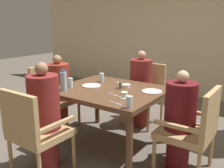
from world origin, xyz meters
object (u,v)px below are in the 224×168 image
at_px(plate_main_right, 91,86).
at_px(teacup_with_saucer, 124,95).
at_px(bowl_small, 126,86).
at_px(water_bottle, 64,81).
at_px(chair_left_side, 52,94).
at_px(chair_far_side, 145,91).
at_px(diner_in_left_chair, 59,92).
at_px(chair_right_side, 193,128).
at_px(plate_main_left, 152,91).
at_px(diner_in_right_chair, 180,120).
at_px(glass_tall_far, 129,102).
at_px(diner_in_far_chair, 141,88).
at_px(glass_tall_mid, 102,77).
at_px(glass_tall_near, 70,83).
at_px(chair_near_corner, 34,129).
at_px(diner_in_near_chair, 45,116).

distance_m(plate_main_right, teacup_with_saucer, 0.64).
distance_m(bowl_small, water_bottle, 0.76).
xyz_separation_m(chair_left_side, plate_main_right, (0.77, -0.02, 0.25)).
height_order(chair_far_side, bowl_small, chair_far_side).
height_order(diner_in_left_chair, bowl_small, diner_in_left_chair).
bearing_deg(water_bottle, plate_main_right, 66.80).
relative_size(chair_right_side, plate_main_left, 3.85).
distance_m(chair_left_side, diner_in_right_chair, 1.92).
distance_m(plate_main_right, glass_tall_far, 0.93).
bearing_deg(water_bottle, bowl_small, 45.47).
bearing_deg(plate_main_right, chair_left_side, 178.31).
bearing_deg(diner_in_far_chair, chair_left_side, -142.47).
height_order(diner_in_left_chair, teacup_with_saucer, diner_in_left_chair).
height_order(chair_far_side, diner_in_far_chair, diner_in_far_chair).
relative_size(chair_right_side, glass_tall_mid, 7.63).
distance_m(chair_left_side, glass_tall_near, 0.70).
distance_m(chair_near_corner, teacup_with_saucer, 0.98).
xyz_separation_m(chair_left_side, glass_tall_far, (1.58, -0.46, 0.30)).
xyz_separation_m(diner_in_far_chair, teacup_with_saucer, (0.34, -1.00, 0.19)).
bearing_deg(glass_tall_mid, chair_far_side, 66.61).
distance_m(diner_in_left_chair, diner_in_right_chair, 1.78).
bearing_deg(plate_main_right, water_bottle, -113.20).
bearing_deg(teacup_with_saucer, water_bottle, -168.89).
xyz_separation_m(chair_near_corner, glass_tall_far, (0.81, 0.48, 0.30)).
xyz_separation_m(diner_in_left_chair, diner_in_right_chair, (1.78, -0.00, -0.01)).
distance_m(chair_far_side, plate_main_right, 1.02).
relative_size(teacup_with_saucer, glass_tall_near, 1.01).
bearing_deg(diner_in_right_chair, glass_tall_mid, 168.59).
bearing_deg(diner_in_near_chair, diner_in_far_chair, 80.92).
distance_m(diner_in_far_chair, chair_near_corner, 1.75).
bearing_deg(diner_in_right_chair, diner_in_near_chair, -145.28).
height_order(glass_tall_near, glass_tall_mid, same).
xyz_separation_m(plate_main_right, water_bottle, (-0.14, -0.34, 0.11)).
height_order(diner_in_left_chair, plate_main_left, diner_in_left_chair).
height_order(teacup_with_saucer, glass_tall_far, glass_tall_far).
bearing_deg(chair_near_corner, bowl_small, 71.29).
bearing_deg(teacup_with_saucer, diner_in_left_chair, 170.28).
height_order(diner_in_near_chair, glass_tall_far, diner_in_near_chair).
bearing_deg(plate_main_right, chair_right_side, 1.00).
bearing_deg(chair_right_side, chair_far_side, 137.85).
xyz_separation_m(chair_far_side, glass_tall_mid, (-0.30, -0.69, 0.30)).
bearing_deg(water_bottle, plate_main_left, 31.02).
bearing_deg(chair_near_corner, plate_main_left, 56.51).
bearing_deg(teacup_with_saucer, plate_main_left, 70.75).
height_order(diner_in_left_chair, chair_near_corner, diner_in_left_chair).
distance_m(teacup_with_saucer, glass_tall_far, 0.32).
xyz_separation_m(chair_left_side, chair_far_side, (1.03, 0.93, 0.00)).
bearing_deg(teacup_with_saucer, plate_main_right, 162.73).
height_order(plate_main_right, water_bottle, water_bottle).
bearing_deg(chair_near_corner, glass_tall_far, 30.55).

